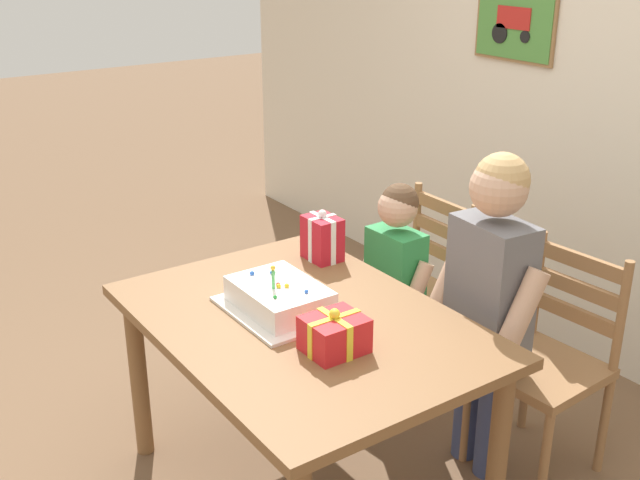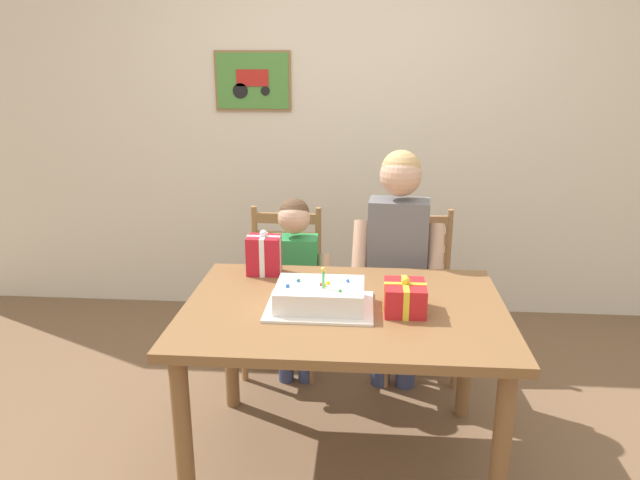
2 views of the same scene
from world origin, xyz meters
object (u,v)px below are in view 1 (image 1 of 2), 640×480
dining_table (303,343)px  child_older (490,287)px  gift_box_red_large (334,334)px  chair_left (417,291)px  chair_right (548,362)px  gift_box_beside_cake (322,238)px  birthday_cake (280,298)px  child_younger (395,275)px

dining_table → child_older: (0.25, 0.67, 0.14)m
gift_box_red_large → chair_left: 1.18m
gift_box_red_large → chair_left: chair_left is taller
dining_table → chair_right: 0.99m
gift_box_red_large → dining_table: bearing=171.0°
gift_box_beside_cake → gift_box_red_large: bearing=-31.9°
birthday_cake → child_older: size_ratio=0.34×
gift_box_red_large → chair_left: (-0.63, 0.93, -0.35)m
child_younger → chair_right: bearing=18.0°
child_younger → child_older: bearing=-0.1°
chair_right → child_older: child_older is taller
gift_box_beside_cake → chair_left: gift_box_beside_cake is taller
gift_box_beside_cake → child_younger: child_younger is taller
chair_left → child_older: (0.64, -0.22, 0.33)m
dining_table → child_younger: child_younger is taller
birthday_cake → child_older: bearing=63.5°
birthday_cake → chair_left: (-0.29, 0.92, -0.34)m
gift_box_red_large → gift_box_beside_cake: 0.76m
chair_right → child_younger: child_younger is taller
gift_box_red_large → child_younger: bearing=127.1°
chair_right → child_older: (-0.13, -0.22, 0.33)m
chair_right → dining_table: bearing=-113.4°
gift_box_red_large → child_older: (0.00, 0.71, -0.02)m
child_older → child_younger: (-0.54, 0.00, -0.16)m
dining_table → child_older: child_older is taller
birthday_cake → child_older: 0.79m
birthday_cake → gift_box_beside_cake: (-0.30, 0.40, 0.04)m
gift_box_red_large → birthday_cake: bearing=178.9°
gift_box_red_large → child_younger: size_ratio=0.19×
dining_table → child_younger: size_ratio=1.27×
dining_table → child_older: size_ratio=1.03×
child_older → birthday_cake: bearing=-116.5°
birthday_cake → child_older: child_older is taller
dining_table → gift_box_beside_cake: size_ratio=6.12×
child_older → dining_table: bearing=-110.5°
dining_table → chair_left: (-0.39, 0.89, -0.19)m
dining_table → birthday_cake: 0.18m
chair_right → child_younger: 0.73m
dining_table → gift_box_red_large: size_ratio=6.88×
chair_left → child_older: 0.75m
gift_box_beside_cake → dining_table: bearing=-42.3°
dining_table → child_older: bearing=69.5°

